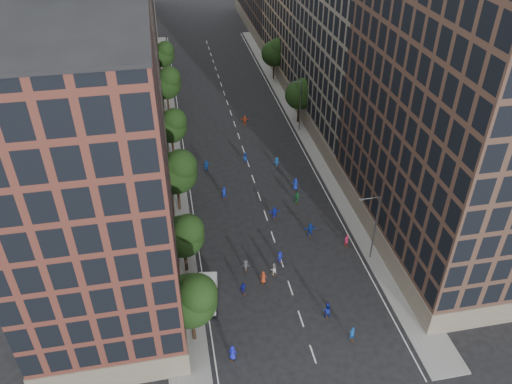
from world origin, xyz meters
TOP-DOWN VIEW (x-y plane):
  - ground at (0.00, 40.00)m, footprint 240.00×240.00m
  - sidewalk_left at (-12.00, 47.50)m, footprint 4.00×105.00m
  - sidewalk_right at (12.00, 47.50)m, footprint 4.00×105.00m
  - bldg_left_a at (-19.00, 11.00)m, footprint 14.00×22.00m
  - bldg_left_b at (-19.00, 35.00)m, footprint 14.00×26.00m
  - bldg_left_c at (-19.00, 58.00)m, footprint 14.00×20.00m
  - bldg_right_a at (19.00, 15.00)m, footprint 14.00×30.00m
  - bldg_right_b at (19.00, 44.00)m, footprint 14.00×28.00m
  - tree_left_0 at (-11.01, 3.85)m, footprint 5.20×5.20m
  - tree_left_1 at (-11.02, 13.86)m, footprint 4.80×4.80m
  - tree_left_2 at (-10.99, 25.83)m, footprint 5.60×5.60m
  - tree_left_3 at (-11.02, 39.85)m, footprint 5.00×5.00m
  - tree_left_4 at (-11.00, 55.84)m, footprint 5.40×5.40m
  - tree_left_5 at (-11.02, 71.86)m, footprint 4.80×4.80m
  - tree_right_a at (11.38, 47.85)m, footprint 5.00×5.00m
  - tree_right_b at (11.39, 67.85)m, footprint 5.20×5.20m
  - streetlamp_near at (10.37, 12.00)m, footprint 2.64×0.22m
  - streetlamp_far at (10.37, 45.00)m, footprint 2.64×0.22m
  - cargo_van at (-9.28, 8.71)m, footprint 2.75×4.73m
  - skater_0 at (-7.78, 1.00)m, footprint 0.96×0.82m
  - skater_1 at (4.28, 1.00)m, footprint 0.63×0.44m
  - skater_2 at (2.71, 4.34)m, footprint 0.97×0.80m
  - skater_3 at (-0.24, 13.28)m, footprint 1.14×0.87m
  - skater_4 at (-5.32, 9.23)m, footprint 0.93×0.53m
  - skater_5 at (4.66, 17.40)m, footprint 1.73×0.63m
  - skater_6 at (-2.83, 10.44)m, footprint 0.86×0.71m
  - skater_7 at (8.50, 14.69)m, footprint 0.62×0.43m
  - skater_8 at (-1.42, 11.42)m, footprint 0.89×0.76m
  - skater_9 at (-4.46, 12.69)m, footprint 1.06×0.74m
  - skater_10 at (4.78, 24.39)m, footprint 1.16×0.68m
  - skater_11 at (1.01, 21.80)m, footprint 1.55×0.57m
  - skater_12 at (5.41, 27.71)m, footprint 1.00×0.78m
  - skater_13 at (-4.93, 27.44)m, footprint 0.78×0.62m
  - skater_14 at (-0.44, 36.20)m, footprint 0.93×0.76m
  - skater_15 at (4.13, 34.17)m, footprint 1.10×0.75m
  - skater_16 at (-6.55, 34.85)m, footprint 1.23×0.78m
  - skater_17 at (1.69, 48.83)m, footprint 1.70×0.78m

SIDE VIEW (x-z plane):
  - ground at x=0.00m, z-range 0.00..0.00m
  - sidewalk_left at x=-12.00m, z-range 0.00..0.15m
  - sidewalk_right at x=12.00m, z-range 0.00..0.15m
  - skater_4 at x=-5.32m, z-range 0.00..1.49m
  - skater_9 at x=-4.46m, z-range 0.00..1.50m
  - skater_6 at x=-2.83m, z-range 0.00..1.52m
  - skater_3 at x=-0.24m, z-range 0.00..1.55m
  - skater_15 at x=4.13m, z-range 0.00..1.57m
  - skater_8 at x=-1.42m, z-range 0.00..1.60m
  - skater_7 at x=8.50m, z-range 0.00..1.62m
  - skater_1 at x=4.28m, z-range 0.00..1.65m
  - skater_11 at x=1.01m, z-range 0.00..1.65m
  - skater_0 at x=-7.78m, z-range 0.00..1.67m
  - skater_17 at x=1.69m, z-range 0.00..1.76m
  - skater_14 at x=-0.44m, z-range 0.00..1.77m
  - skater_12 at x=5.41m, z-range 0.00..1.80m
  - skater_2 at x=2.71m, z-range 0.00..1.83m
  - skater_5 at x=4.66m, z-range 0.00..1.83m
  - skater_10 at x=4.78m, z-range 0.00..1.86m
  - skater_13 at x=-4.93m, z-range 0.00..1.89m
  - skater_16 at x=-6.55m, z-range 0.00..1.95m
  - cargo_van at x=-9.28m, z-range 0.06..2.45m
  - streetlamp_near at x=10.37m, z-range 0.64..9.70m
  - streetlamp_far at x=10.37m, z-range 0.64..9.70m
  - tree_left_1 at x=-11.02m, z-range 1.45..9.66m
  - tree_right_a at x=11.38m, z-range 1.43..9.83m
  - tree_left_5 at x=-11.02m, z-range 1.51..9.84m
  - tree_left_3 at x=-11.02m, z-range 1.53..10.11m
  - tree_left_0 at x=-11.01m, z-range 1.54..10.37m
  - tree_right_b at x=11.39m, z-range 1.54..10.37m
  - tree_left_4 at x=-11.00m, z-range 1.56..10.63m
  - tree_left_2 at x=-10.99m, z-range 1.63..11.08m
  - bldg_left_c at x=-19.00m, z-range 0.00..28.00m
  - bldg_left_a at x=-19.00m, z-range 0.00..30.00m
  - bldg_right_b at x=19.00m, z-range 0.00..33.00m
  - bldg_left_b at x=-19.00m, z-range 0.00..34.00m
  - bldg_right_a at x=19.00m, z-range 0.00..36.00m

